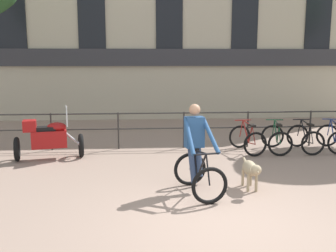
{
  "coord_description": "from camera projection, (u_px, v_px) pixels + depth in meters",
  "views": [
    {
      "loc": [
        -1.27,
        -5.87,
        2.56
      ],
      "look_at": [
        -0.63,
        2.86,
        1.05
      ],
      "focal_mm": 42.0,
      "sensor_mm": 36.0,
      "label": 1
    }
  ],
  "objects": [
    {
      "name": "parked_bicycle_near_lamp",
      "position": [
        247.0,
        139.0,
        10.82
      ],
      "size": [
        0.81,
        1.19,
        0.86
      ],
      "rotation": [
        0.0,
        0.0,
        3.28
      ],
      "color": "black",
      "rests_on": "ground_plane"
    },
    {
      "name": "ground_plane",
      "position": [
        220.0,
        220.0,
        6.29
      ],
      "size": [
        60.0,
        60.0,
        0.0
      ],
      "primitive_type": "plane",
      "color": "gray"
    },
    {
      "name": "parked_bicycle_mid_right",
      "position": [
        305.0,
        138.0,
        10.94
      ],
      "size": [
        0.67,
        1.11,
        0.86
      ],
      "rotation": [
        0.0,
        0.0,
        3.14
      ],
      "color": "black",
      "rests_on": "ground_plane"
    },
    {
      "name": "cyclist_with_bike",
      "position": [
        197.0,
        153.0,
        7.51
      ],
      "size": [
        0.89,
        1.28,
        1.7
      ],
      "rotation": [
        0.0,
        0.0,
        0.19
      ],
      "color": "black",
      "rests_on": "ground_plane"
    },
    {
      "name": "building_facade",
      "position": [
        169.0,
        8.0,
        16.3
      ],
      "size": [
        18.0,
        0.72,
        9.32
      ],
      "color": "#BCB299",
      "rests_on": "ground_plane"
    },
    {
      "name": "dog",
      "position": [
        251.0,
        169.0,
        7.69
      ],
      "size": [
        0.26,
        1.01,
        0.6
      ],
      "rotation": [
        0.0,
        0.0,
        0.01
      ],
      "color": "tan",
      "rests_on": "ground_plane"
    },
    {
      "name": "parked_bicycle_far_end",
      "position": [
        333.0,
        138.0,
        11.0
      ],
      "size": [
        0.82,
        1.2,
        0.86
      ],
      "rotation": [
        0.0,
        0.0,
        2.99
      ],
      "color": "black",
      "rests_on": "ground_plane"
    },
    {
      "name": "parked_bicycle_mid_left",
      "position": [
        276.0,
        139.0,
        10.88
      ],
      "size": [
        0.8,
        1.19,
        0.86
      ],
      "rotation": [
        0.0,
        0.0,
        3.01
      ],
      "color": "black",
      "rests_on": "ground_plane"
    },
    {
      "name": "canal_railing",
      "position": [
        184.0,
        124.0,
        11.28
      ],
      "size": [
        15.05,
        0.05,
        1.05
      ],
      "color": "#2D2B28",
      "rests_on": "ground_plane"
    },
    {
      "name": "parked_motorcycle",
      "position": [
        49.0,
        138.0,
        10.02
      ],
      "size": [
        1.79,
        0.95,
        1.35
      ],
      "rotation": [
        0.0,
        0.0,
        1.77
      ],
      "color": "black",
      "rests_on": "ground_plane"
    }
  ]
}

